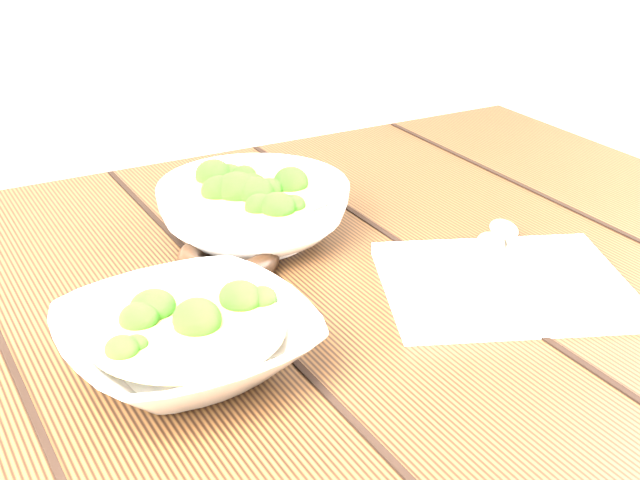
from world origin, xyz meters
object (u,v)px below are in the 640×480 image
Objects in this scene: table at (264,411)px; napkin at (504,284)px; soup_bowl_back at (254,210)px; soup_bowl_front at (187,340)px; trivet at (228,258)px.

napkin is at bearing -23.26° from table.
soup_bowl_back is 0.26m from napkin.
table is at bearing 179.91° from napkin.
trivet is at bearing 56.10° from soup_bowl_front.
napkin is (0.21, -0.16, -0.01)m from trivet.
soup_bowl_front is 0.31m from napkin.
table is at bearing 36.73° from soup_bowl_front.
soup_bowl_back is (0.15, 0.20, 0.01)m from soup_bowl_front.
napkin is at bearing -54.03° from soup_bowl_back.
trivet reaches higher than napkin.
soup_bowl_front is (-0.10, -0.07, 0.15)m from table.
soup_bowl_front is at bearing -127.24° from soup_bowl_back.
soup_bowl_back reaches higher than soup_bowl_front.
soup_bowl_front is 1.05× the size of soup_bowl_back.
trivet is 0.45× the size of napkin.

